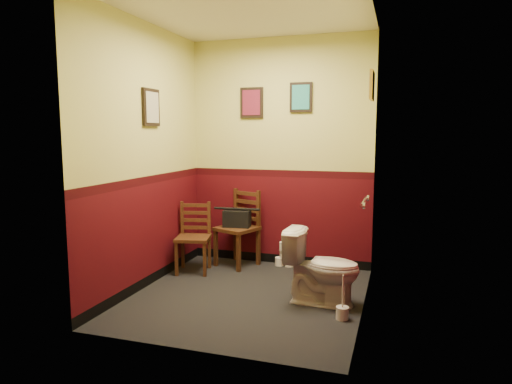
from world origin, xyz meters
TOP-DOWN VIEW (x-y plane):
  - floor at (0.00, 0.00)m, footprint 2.20×2.40m
  - ceiling at (0.00, 0.00)m, footprint 2.20×2.40m
  - wall_back at (0.00, 1.20)m, footprint 2.20×0.00m
  - wall_front at (0.00, -1.20)m, footprint 2.20×0.00m
  - wall_left at (-1.10, 0.00)m, footprint 0.00×2.40m
  - wall_right at (1.10, 0.00)m, footprint 0.00×2.40m
  - grab_bar at (1.07, 0.25)m, footprint 0.05×0.56m
  - framed_print_back_a at (-0.35, 1.18)m, footprint 0.28×0.04m
  - framed_print_back_b at (0.25, 1.18)m, footprint 0.26×0.04m
  - framed_print_left at (-1.08, 0.10)m, footprint 0.04×0.30m
  - framed_print_right at (1.08, 0.60)m, footprint 0.04×0.34m
  - toilet at (0.72, 0.02)m, footprint 0.72×0.43m
  - toilet_brush at (0.95, -0.29)m, footprint 0.11×0.11m
  - chair_left at (-0.86, 0.58)m, footprint 0.45×0.45m
  - chair_right at (-0.45, 0.98)m, footprint 0.55×0.55m
  - handbag at (-0.46, 0.95)m, footprint 0.33×0.19m
  - tp_stack at (0.09, 1.09)m, footprint 0.23×0.14m

SIDE VIEW (x-z plane):
  - floor at x=0.00m, z-range 0.00..0.00m
  - toilet_brush at x=0.95m, z-range -0.13..0.26m
  - tp_stack at x=0.09m, z-range -0.02..0.27m
  - toilet at x=0.72m, z-range 0.00..0.69m
  - chair_left at x=-0.86m, z-range 0.00..0.80m
  - chair_right at x=-0.45m, z-range 0.00..0.91m
  - handbag at x=-0.46m, z-range 0.46..0.69m
  - grab_bar at x=1.07m, z-range 0.92..0.98m
  - wall_back at x=0.00m, z-range 0.00..2.70m
  - wall_front at x=0.00m, z-range 0.00..2.70m
  - wall_left at x=-1.10m, z-range 0.00..2.70m
  - wall_right at x=1.10m, z-range 0.00..2.70m
  - framed_print_left at x=-1.08m, z-range 1.66..2.04m
  - framed_print_back_a at x=-0.35m, z-range 1.77..2.13m
  - framed_print_back_b at x=0.25m, z-range 1.83..2.17m
  - framed_print_right at x=1.08m, z-range 1.91..2.19m
  - ceiling at x=0.00m, z-range 2.70..2.70m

